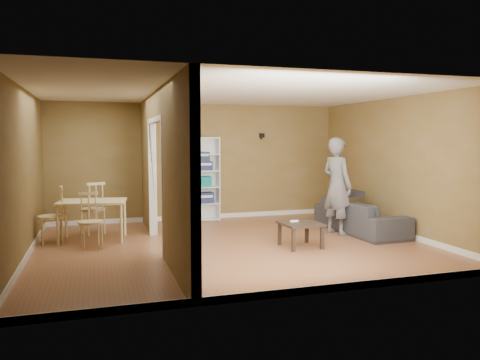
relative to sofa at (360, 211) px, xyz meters
name	(u,v)px	position (x,y,z in m)	size (l,w,h in m)	color
room_shell	(232,170)	(-2.70, -0.34, 0.89)	(6.50, 6.50, 6.50)	brown
partition	(161,171)	(-3.90, -0.34, 0.89)	(0.22, 5.50, 2.60)	olive
wall_speaker	(262,135)	(-1.20, 2.35, 1.49)	(0.10, 0.10, 0.10)	black
sofa	(360,211)	(0.00, 0.00, 0.00)	(0.93, 2.18, 0.83)	black
person	(337,178)	(-0.52, 0.00, 0.67)	(0.62, 0.79, 2.17)	slate
bookshelf	(201,179)	(-2.68, 2.26, 0.52)	(0.78, 0.34, 1.86)	white
paper_box_navy_a	(203,198)	(-2.65, 2.21, 0.10)	(0.46, 0.30, 0.23)	#11234E
paper_box_teal	(201,182)	(-2.69, 2.21, 0.46)	(0.44, 0.29, 0.23)	#11887B
paper_box_navy_b	(203,166)	(-2.64, 2.21, 0.81)	(0.39, 0.26, 0.20)	navy
paper_box_navy_c	(200,156)	(-2.71, 2.21, 1.02)	(0.40, 0.26, 0.21)	navy
coffee_table	(301,226)	(-1.65, -0.84, -0.06)	(0.63, 0.63, 0.42)	black
game_controller	(294,221)	(-1.72, -0.74, 0.02)	(0.14, 0.04, 0.03)	white
dining_table	(92,205)	(-4.99, 0.76, 0.23)	(1.15, 0.77, 0.72)	#DDC87C
chair_left	(51,215)	(-5.67, 0.70, 0.08)	(0.46, 0.46, 1.00)	#D7B870
chair_near	(91,220)	(-5.02, 0.15, 0.05)	(0.43, 0.43, 0.93)	tan
chair_far	(93,208)	(-4.99, 1.36, 0.09)	(0.46, 0.46, 1.01)	tan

